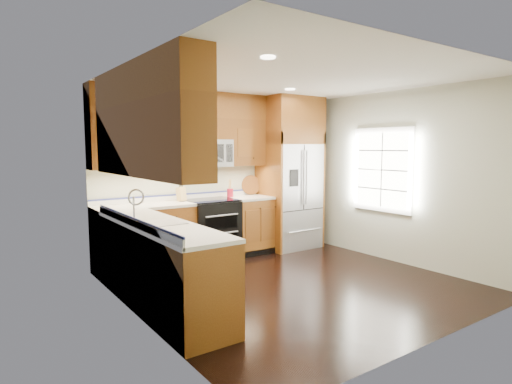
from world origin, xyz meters
TOP-DOWN VIEW (x-y plane):
  - ground at (0.00, 0.00)m, footprint 4.00×4.00m
  - wall_back at (0.00, 2.00)m, footprint 4.00×0.02m
  - wall_left at (-2.00, 0.00)m, footprint 0.02×4.00m
  - wall_right at (2.00, 0.00)m, footprint 0.02×4.00m
  - window at (1.98, 0.20)m, footprint 0.04×1.10m
  - base_cabinets at (-1.23, 0.90)m, footprint 2.85×3.00m
  - countertop at (-1.09, 1.01)m, footprint 2.86×3.01m
  - upper_cabinets at (-1.15, 1.09)m, footprint 2.85×3.00m
  - range at (-0.25, 1.67)m, footprint 0.76×0.67m
  - microwave at (-0.25, 1.80)m, footprint 0.76×0.40m
  - refrigerator at (1.30, 1.63)m, footprint 0.98×0.75m
  - sink_faucet at (-1.73, 0.23)m, footprint 0.54×0.44m
  - rug at (-1.20, 0.55)m, footprint 1.46×1.80m
  - knife_block at (-0.69, 1.80)m, footprint 0.11×0.14m
  - utensil_crock at (0.19, 1.81)m, footprint 0.12×0.12m
  - cutting_board at (0.69, 1.94)m, footprint 0.44×0.44m

SIDE VIEW (x-z plane):
  - ground at x=0.00m, z-range 0.00..0.00m
  - rug at x=-1.20m, z-range 0.00..0.01m
  - base_cabinets at x=-1.23m, z-range 0.00..0.90m
  - range at x=-0.25m, z-range 0.00..0.94m
  - countertop at x=-1.09m, z-range 0.90..0.94m
  - cutting_board at x=0.69m, z-range 0.94..0.96m
  - sink_faucet at x=-1.73m, z-range 0.81..1.18m
  - utensil_crock at x=0.19m, z-range 0.89..1.19m
  - knife_block at x=-0.69m, z-range 0.92..1.18m
  - wall_back at x=0.00m, z-range 0.00..2.60m
  - wall_left at x=-2.00m, z-range 0.00..2.60m
  - wall_right at x=2.00m, z-range 0.00..2.60m
  - refrigerator at x=1.30m, z-range 0.00..2.60m
  - window at x=1.98m, z-range 0.75..2.05m
  - microwave at x=-0.25m, z-range 1.45..1.87m
  - upper_cabinets at x=-1.15m, z-range 1.45..2.60m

